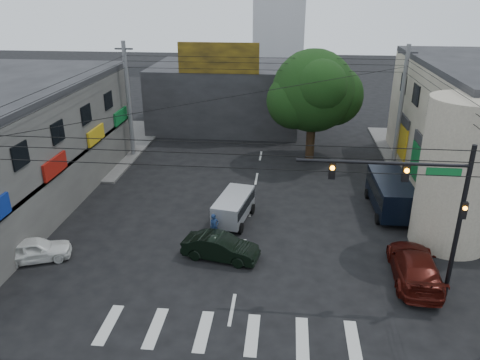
% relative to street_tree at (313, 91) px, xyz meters
% --- Properties ---
extents(ground, '(160.00, 160.00, 0.00)m').
position_rel_street_tree_xyz_m(ground, '(-4.00, -17.00, -5.47)').
color(ground, black).
rests_on(ground, ground).
extents(sidewalk_far_left, '(16.00, 16.00, 0.15)m').
position_rel_street_tree_xyz_m(sidewalk_far_left, '(-22.00, 1.00, -5.40)').
color(sidewalk_far_left, '#514F4C').
rests_on(sidewalk_far_left, ground).
extents(corner_column, '(4.00, 4.00, 8.00)m').
position_rel_street_tree_xyz_m(corner_column, '(7.00, -13.00, -1.47)').
color(corner_column, gray).
rests_on(corner_column, ground).
extents(building_far, '(14.00, 10.00, 6.00)m').
position_rel_street_tree_xyz_m(building_far, '(-8.00, 9.00, -2.47)').
color(building_far, '#232326').
rests_on(building_far, ground).
extents(billboard, '(7.00, 0.30, 2.60)m').
position_rel_street_tree_xyz_m(billboard, '(-8.00, 4.10, 1.83)').
color(billboard, olive).
rests_on(billboard, building_far).
extents(street_tree, '(6.40, 6.40, 8.70)m').
position_rel_street_tree_xyz_m(street_tree, '(0.00, 0.00, 0.00)').
color(street_tree, black).
rests_on(street_tree, ground).
extents(traffic_gantry, '(7.10, 0.35, 7.20)m').
position_rel_street_tree_xyz_m(traffic_gantry, '(3.82, -18.00, -0.64)').
color(traffic_gantry, black).
rests_on(traffic_gantry, ground).
extents(utility_pole_far_left, '(0.32, 0.32, 9.20)m').
position_rel_street_tree_xyz_m(utility_pole_far_left, '(-14.50, -1.00, -0.87)').
color(utility_pole_far_left, '#59595B').
rests_on(utility_pole_far_left, ground).
extents(utility_pole_far_right, '(0.32, 0.32, 9.20)m').
position_rel_street_tree_xyz_m(utility_pole_far_right, '(6.50, -1.00, -0.87)').
color(utility_pole_far_right, '#59595B').
rests_on(utility_pole_far_right, ground).
extents(dark_sedan, '(2.90, 4.47, 1.30)m').
position_rel_street_tree_xyz_m(dark_sedan, '(-5.08, -15.93, -4.82)').
color(dark_sedan, black).
rests_on(dark_sedan, ground).
extents(white_compact, '(3.89, 4.58, 1.23)m').
position_rel_street_tree_xyz_m(white_compact, '(-14.50, -17.08, -4.86)').
color(white_compact, white).
rests_on(white_compact, ground).
extents(maroon_sedan, '(2.62, 5.32, 1.48)m').
position_rel_street_tree_xyz_m(maroon_sedan, '(4.36, -16.85, -4.73)').
color(maroon_sedan, '#3D0D08').
rests_on(maroon_sedan, ground).
extents(silver_minivan, '(4.36, 2.93, 1.63)m').
position_rel_street_tree_xyz_m(silver_minivan, '(-4.89, -11.78, -4.66)').
color(silver_minivan, '#A0A2A8').
rests_on(silver_minivan, ground).
extents(navy_van, '(5.42, 2.26, 2.13)m').
position_rel_street_tree_xyz_m(navy_van, '(4.57, -9.39, -4.41)').
color(navy_van, black).
rests_on(navy_van, ground).
extents(traffic_officer, '(0.91, 0.90, 1.52)m').
position_rel_street_tree_xyz_m(traffic_officer, '(-5.70, -14.00, -4.71)').
color(traffic_officer, '#142548').
rests_on(traffic_officer, ground).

